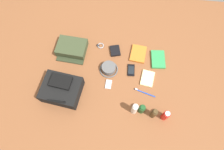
% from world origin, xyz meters
% --- Properties ---
extents(ground_plane, '(2.64, 2.02, 0.02)m').
position_xyz_m(ground_plane, '(0.00, 0.00, -0.01)').
color(ground_plane, brown).
rests_on(ground_plane, ground).
extents(backpack, '(0.35, 0.30, 0.15)m').
position_xyz_m(backpack, '(0.41, 0.19, 0.06)').
color(backpack, black).
rests_on(backpack, ground_plane).
extents(toiletry_pouch, '(0.28, 0.26, 0.08)m').
position_xyz_m(toiletry_pouch, '(0.41, -0.23, 0.04)').
color(toiletry_pouch, '#384228').
rests_on(toiletry_pouch, ground_plane).
extents(bucket_hat, '(0.17, 0.17, 0.06)m').
position_xyz_m(bucket_hat, '(0.04, -0.07, 0.03)').
color(bucket_hat, '#595959').
rests_on(bucket_hat, ground_plane).
extents(sunscreen_spray, '(0.05, 0.05, 0.15)m').
position_xyz_m(sunscreen_spray, '(-0.47, 0.32, 0.07)').
color(sunscreen_spray, red).
rests_on(sunscreen_spray, ground_plane).
extents(cologne_bottle, '(0.05, 0.05, 0.14)m').
position_xyz_m(cologne_bottle, '(-0.37, 0.31, 0.07)').
color(cologne_bottle, '#473319').
rests_on(cologne_bottle, ground_plane).
extents(shampoo_bottle, '(0.05, 0.05, 0.12)m').
position_xyz_m(shampoo_bottle, '(-0.28, 0.28, 0.06)').
color(shampoo_bottle, '#19471E').
rests_on(shampoo_bottle, ground_plane).
extents(toothpaste_tube, '(0.05, 0.05, 0.17)m').
position_xyz_m(toothpaste_tube, '(-0.22, 0.29, 0.08)').
color(toothpaste_tube, white).
rests_on(toothpaste_tube, ground_plane).
extents(paperback_novel, '(0.14, 0.19, 0.02)m').
position_xyz_m(paperback_novel, '(-0.41, -0.22, 0.01)').
color(paperback_novel, '#2D934C').
rests_on(paperback_novel, ground_plane).
extents(travel_guidebook, '(0.16, 0.19, 0.02)m').
position_xyz_m(travel_guidebook, '(-0.22, -0.26, 0.01)').
color(travel_guidebook, orange).
rests_on(travel_guidebook, ground_plane).
extents(cell_phone, '(0.07, 0.12, 0.01)m').
position_xyz_m(cell_phone, '(-0.17, -0.08, 0.01)').
color(cell_phone, black).
rests_on(cell_phone, ground_plane).
extents(media_player, '(0.06, 0.09, 0.01)m').
position_xyz_m(media_player, '(0.02, 0.08, 0.01)').
color(media_player, '#B7B7BC').
rests_on(media_player, ground_plane).
extents(wristwatch, '(0.07, 0.06, 0.01)m').
position_xyz_m(wristwatch, '(0.15, -0.31, 0.01)').
color(wristwatch, '#99999E').
rests_on(wristwatch, ground_plane).
extents(toothbrush, '(0.19, 0.06, 0.02)m').
position_xyz_m(toothbrush, '(-0.29, 0.12, 0.01)').
color(toothbrush, blue).
rests_on(toothbrush, ground_plane).
extents(wallet, '(0.12, 0.13, 0.02)m').
position_xyz_m(wallet, '(0.00, -0.27, 0.01)').
color(wallet, black).
rests_on(wallet, ground_plane).
extents(notepad, '(0.13, 0.16, 0.02)m').
position_xyz_m(notepad, '(-0.32, -0.02, 0.01)').
color(notepad, beige).
rests_on(notepad, ground_plane).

